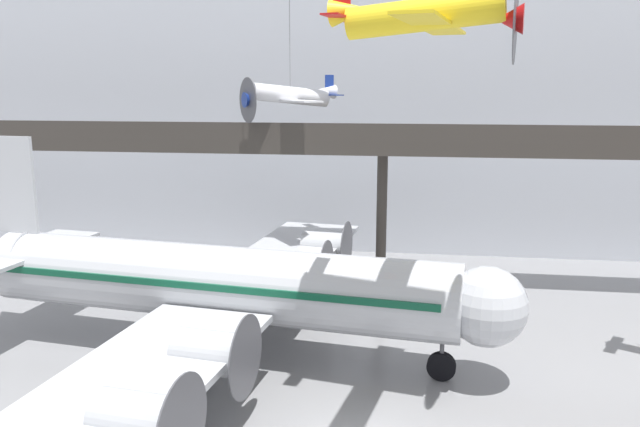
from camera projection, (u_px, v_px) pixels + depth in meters
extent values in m
cube|color=silver|center=(388.00, 94.00, 48.41)|extent=(140.00, 3.00, 24.67)
cube|color=#38332D|center=(382.00, 146.00, 40.05)|extent=(110.00, 3.20, 0.90)
cube|color=#38332D|center=(382.00, 133.00, 38.35)|extent=(110.00, 0.12, 1.10)
cylinder|color=#38332D|center=(382.00, 216.00, 41.95)|extent=(0.70, 0.70, 8.71)
cylinder|color=#B7BABF|center=(216.00, 282.00, 30.19)|extent=(23.67, 6.54, 3.59)
sphere|color=#B7BABF|center=(487.00, 306.00, 26.89)|extent=(3.52, 3.52, 3.52)
cube|color=#0F4C33|center=(216.00, 275.00, 30.12)|extent=(22.06, 6.40, 0.32)
cube|color=#B7BABF|center=(291.00, 251.00, 38.90)|extent=(7.30, 15.54, 0.28)
cube|color=#B7BABF|center=(125.00, 388.00, 21.38)|extent=(7.30, 15.54, 0.28)
cylinder|color=#B7BABF|center=(301.00, 267.00, 35.36)|extent=(2.92, 2.06, 1.72)
cylinder|color=#4C4C51|center=(326.00, 269.00, 34.97)|extent=(0.48, 3.26, 3.28)
cylinder|color=#B7BABF|center=(324.00, 245.00, 40.17)|extent=(2.92, 2.06, 1.72)
cylinder|color=#4C4C51|center=(347.00, 247.00, 39.78)|extent=(0.48, 3.26, 3.28)
cylinder|color=#B7BABF|center=(210.00, 353.00, 24.06)|extent=(2.92, 2.06, 1.72)
cylinder|color=#4C4C51|center=(246.00, 357.00, 23.67)|extent=(0.48, 3.26, 3.28)
cylinder|color=#B7BABF|center=(139.00, 420.00, 19.25)|extent=(2.92, 2.06, 1.72)
cylinder|color=#4C4C51|center=(182.00, 426.00, 18.86)|extent=(0.48, 3.26, 3.28)
cube|color=#B7BABF|center=(10.00, 185.00, 32.29)|extent=(2.99, 0.58, 5.03)
cube|color=#B7BABF|center=(23.00, 252.00, 32.92)|extent=(4.16, 9.64, 0.20)
cylinder|color=#4C4C51|center=(442.00, 354.00, 27.85)|extent=(0.20, 0.20, 1.21)
cylinder|color=black|center=(441.00, 366.00, 27.98)|extent=(1.34, 0.54, 1.30)
cylinder|color=#4C4C51|center=(245.00, 310.00, 33.32)|extent=(0.20, 0.20, 1.21)
cylinder|color=black|center=(245.00, 320.00, 33.44)|extent=(1.34, 0.54, 1.30)
cylinder|color=#4C4C51|center=(196.00, 353.00, 27.89)|extent=(0.20, 0.20, 1.21)
cylinder|color=black|center=(197.00, 366.00, 28.02)|extent=(1.34, 0.54, 1.30)
cylinder|color=yellow|center=(424.00, 15.00, 21.59)|extent=(5.64, 2.17, 1.58)
cone|color=red|center=(510.00, 19.00, 20.73)|extent=(1.08, 1.17, 1.02)
cylinder|color=#4C4C51|center=(516.00, 20.00, 20.67)|extent=(0.60, 2.89, 2.94)
cone|color=yellow|center=(350.00, 11.00, 22.40)|extent=(1.69, 1.24, 1.08)
cube|color=yellow|center=(433.00, 25.00, 21.56)|extent=(2.89, 8.35, 0.10)
cube|color=red|center=(342.00, 18.00, 22.55)|extent=(1.22, 3.01, 0.06)
cylinder|color=silver|center=(290.00, 95.00, 39.51)|extent=(4.86, 3.93, 1.56)
cone|color=navy|center=(251.00, 100.00, 38.33)|extent=(1.26, 1.28, 0.96)
cylinder|color=#4C4C51|center=(248.00, 100.00, 38.25)|extent=(1.66, 2.27, 2.78)
cone|color=silver|center=(325.00, 91.00, 40.62)|extent=(1.72, 1.59, 1.04)
cube|color=silver|center=(286.00, 100.00, 39.44)|extent=(5.59, 7.04, 0.10)
cube|color=navy|center=(329.00, 85.00, 40.68)|extent=(0.54, 0.42, 1.28)
cube|color=navy|center=(329.00, 95.00, 40.81)|extent=(2.14, 2.62, 0.06)
cylinder|color=slate|center=(290.00, 38.00, 38.81)|extent=(0.04, 0.04, 5.90)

